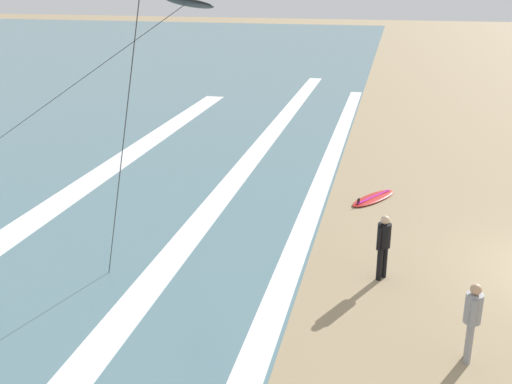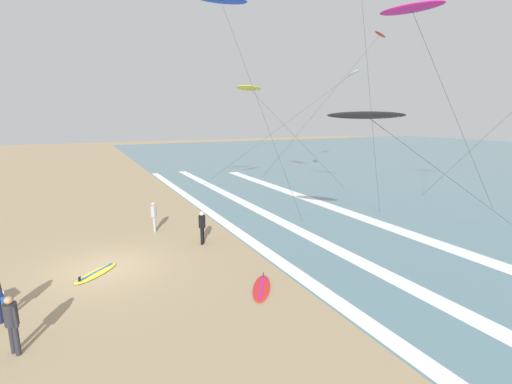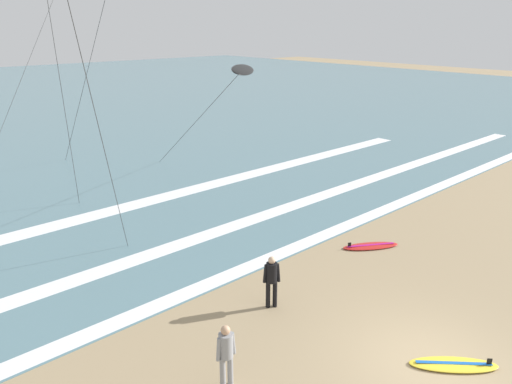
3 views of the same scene
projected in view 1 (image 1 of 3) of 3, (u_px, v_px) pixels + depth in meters
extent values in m
cube|color=white|center=(289.00, 267.00, 15.29)|extent=(47.27, 0.64, 0.01)
cube|color=white|center=(199.00, 223.00, 17.91)|extent=(51.85, 0.81, 0.01)
cube|color=white|center=(4.00, 239.00, 16.85)|extent=(41.18, 1.03, 0.01)
cylinder|color=black|center=(384.00, 261.00, 14.70)|extent=(0.13, 0.13, 0.82)
cylinder|color=black|center=(379.00, 264.00, 14.57)|extent=(0.13, 0.13, 0.82)
cylinder|color=black|center=(384.00, 235.00, 14.40)|extent=(0.32, 0.32, 0.58)
cylinder|color=black|center=(389.00, 234.00, 14.53)|extent=(0.16, 0.15, 0.56)
cylinder|color=black|center=(379.00, 239.00, 14.28)|extent=(0.16, 0.15, 0.56)
sphere|color=#DBB28E|center=(385.00, 220.00, 14.27)|extent=(0.21, 0.21, 0.21)
cylinder|color=gray|center=(469.00, 338.00, 11.63)|extent=(0.13, 0.13, 0.82)
cylinder|color=gray|center=(469.00, 344.00, 11.45)|extent=(0.13, 0.13, 0.82)
cylinder|color=gray|center=(473.00, 308.00, 11.31)|extent=(0.32, 0.32, 0.58)
cylinder|color=gray|center=(473.00, 304.00, 11.48)|extent=(0.14, 0.10, 0.56)
cylinder|color=gray|center=(473.00, 314.00, 11.15)|extent=(0.14, 0.10, 0.56)
sphere|color=tan|center=(476.00, 289.00, 11.18)|extent=(0.21, 0.21, 0.21)
ellipsoid|color=red|center=(373.00, 198.00, 19.80)|extent=(2.10, 1.61, 0.09)
cube|color=#BF198C|center=(373.00, 197.00, 19.79)|extent=(1.57, 1.02, 0.01)
cube|color=black|center=(358.00, 201.00, 19.21)|extent=(0.11, 0.08, 0.16)
ellipsoid|color=black|center=(188.00, 2.00, 17.67)|extent=(2.93, 2.68, 0.43)
cylinder|color=#333333|center=(60.00, 95.00, 20.48)|extent=(1.74, 9.71, 6.05)
cylinder|color=#333333|center=(137.00, 15.00, 11.12)|extent=(3.20, 3.70, 12.32)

